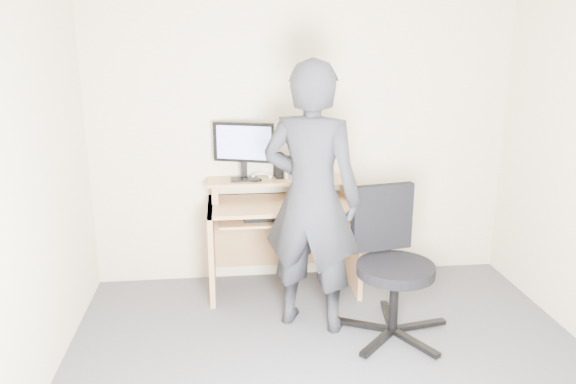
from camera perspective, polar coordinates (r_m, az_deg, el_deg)
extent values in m
cube|color=beige|center=(4.68, 1.56, 5.93)|extent=(3.50, 0.02, 2.50)
cube|color=tan|center=(4.59, -7.73, -5.79)|extent=(0.04, 0.60, 0.75)
cube|color=tan|center=(4.70, 6.60, -5.22)|extent=(0.04, 0.60, 0.75)
cube|color=tan|center=(4.49, -0.48, -1.26)|extent=(1.20, 0.60, 0.03)
cube|color=tan|center=(4.44, -0.37, -2.73)|extent=(1.02, 0.38, 0.02)
cube|color=tan|center=(4.59, -7.41, 0.14)|extent=(0.05, 0.28, 0.15)
cube|color=tan|center=(4.69, 5.89, 0.55)|extent=(0.05, 0.28, 0.15)
cube|color=tan|center=(4.59, -0.69, 1.22)|extent=(1.20, 0.30, 0.02)
cube|color=tan|center=(4.86, -0.83, -3.78)|extent=(1.20, 0.03, 0.65)
cube|color=black|center=(4.55, -4.44, 1.30)|extent=(0.22, 0.14, 0.01)
cube|color=black|center=(4.55, -4.47, 2.30)|extent=(0.05, 0.04, 0.14)
cube|color=black|center=(4.48, -4.52, 5.05)|extent=(0.48, 0.19, 0.32)
cube|color=#939CFF|center=(4.46, -4.51, 5.01)|extent=(0.42, 0.14, 0.27)
cube|color=black|center=(4.60, -0.91, 2.71)|extent=(0.09, 0.14, 0.20)
cylinder|color=silver|center=(4.54, 0.00, 2.36)|extent=(0.09, 0.09, 0.17)
cube|color=black|center=(4.60, 3.17, 1.47)|extent=(0.09, 0.14, 0.01)
cube|color=black|center=(4.50, -4.39, 1.28)|extent=(0.05, 0.05, 0.03)
torus|color=silver|center=(4.61, -2.70, 1.53)|extent=(0.19, 0.19, 0.06)
cube|color=black|center=(4.42, -1.58, -2.50)|extent=(0.47, 0.20, 0.03)
ellipsoid|color=black|center=(4.43, 3.87, -1.07)|extent=(0.11, 0.09, 0.04)
cube|color=black|center=(4.23, 13.18, -13.03)|extent=(0.41, 0.13, 0.03)
cube|color=black|center=(4.32, 10.09, -12.20)|extent=(0.11, 0.41, 0.03)
cube|color=black|center=(4.16, 7.56, -13.21)|extent=(0.39, 0.22, 0.03)
cube|color=black|center=(3.97, 9.10, -14.84)|extent=(0.32, 0.33, 0.03)
cube|color=black|center=(4.01, 12.77, -14.70)|extent=(0.24, 0.38, 0.03)
cylinder|color=black|center=(4.03, 10.70, -10.79)|extent=(0.06, 0.06, 0.43)
cylinder|color=black|center=(3.93, 10.88, -7.73)|extent=(0.53, 0.53, 0.07)
cube|color=black|center=(4.02, 9.56, -2.57)|extent=(0.45, 0.14, 0.48)
imported|color=black|center=(3.88, 2.39, -0.68)|extent=(0.82, 0.71, 1.91)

